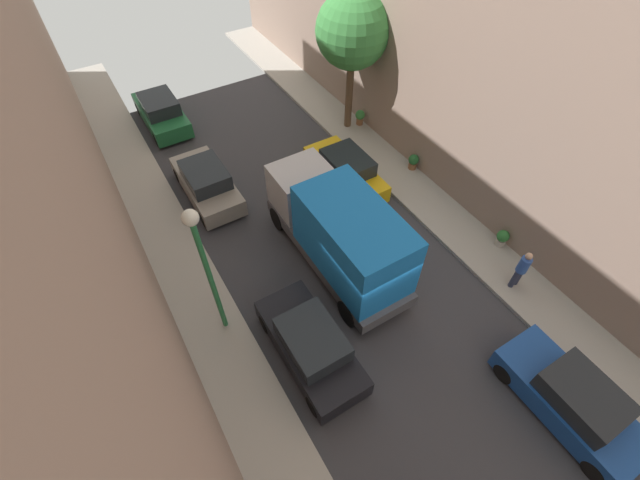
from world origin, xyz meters
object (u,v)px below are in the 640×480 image
at_px(parked_car_right_1, 572,400).
at_px(potted_plant_0, 360,117).
at_px(parked_car_right_2, 346,171).
at_px(pedestrian, 522,269).
at_px(delivery_truck, 339,232).
at_px(street_tree_1, 353,31).
at_px(potted_plant_3, 502,238).
at_px(parked_car_left_4, 161,112).
at_px(lamp_post, 204,258).
at_px(parked_car_left_2, 311,345).
at_px(potted_plant_1, 413,161).
at_px(parked_car_left_3, 207,183).

bearing_deg(parked_car_right_1, potted_plant_0, 78.46).
distance_m(parked_car_right_2, pedestrian, 7.97).
distance_m(delivery_truck, street_tree_1, 9.22).
relative_size(pedestrian, potted_plant_3, 2.47).
bearing_deg(parked_car_left_4, lamp_post, -98.70).
bearing_deg(delivery_truck, lamp_post, -176.14).
height_order(delivery_truck, street_tree_1, street_tree_1).
relative_size(parked_car_left_2, lamp_post, 0.79).
height_order(parked_car_left_2, potted_plant_1, parked_car_left_2).
xyz_separation_m(parked_car_left_4, street_tree_1, (7.83, -5.04, 4.05)).
relative_size(parked_car_left_4, potted_plant_0, 5.53).
relative_size(parked_car_right_2, street_tree_1, 0.67).
distance_m(parked_car_left_3, delivery_truck, 6.62).
height_order(parked_car_left_4, street_tree_1, street_tree_1).
xyz_separation_m(parked_car_left_2, parked_car_right_1, (5.40, -5.23, 0.00)).
relative_size(potted_plant_3, lamp_post, 0.13).
height_order(pedestrian, potted_plant_3, pedestrian).
distance_m(delivery_truck, potted_plant_0, 8.98).
bearing_deg(potted_plant_0, parked_car_right_1, -101.54).
bearing_deg(lamp_post, street_tree_1, 37.13).
height_order(parked_car_right_2, potted_plant_0, parked_car_right_2).
bearing_deg(delivery_truck, parked_car_right_1, -71.12).
bearing_deg(parked_car_left_3, pedestrian, -53.43).
height_order(parked_car_right_1, delivery_truck, delivery_truck).
bearing_deg(potted_plant_3, pedestrian, -122.52).
relative_size(parked_car_left_3, lamp_post, 0.79).
bearing_deg(street_tree_1, potted_plant_3, -86.22).
height_order(parked_car_left_4, parked_car_right_2, same).
bearing_deg(potted_plant_1, parked_car_right_1, -106.14).
distance_m(pedestrian, potted_plant_3, 1.95).
distance_m(parked_car_left_3, parked_car_right_2, 5.89).
bearing_deg(parked_car_right_1, parked_car_right_2, 90.00).
height_order(potted_plant_0, lamp_post, lamp_post).
bearing_deg(delivery_truck, street_tree_1, 53.98).
distance_m(parked_car_right_1, pedestrian, 4.33).
distance_m(parked_car_left_3, potted_plant_0, 8.45).
height_order(parked_car_left_4, delivery_truck, delivery_truck).
distance_m(delivery_truck, potted_plant_3, 6.42).
bearing_deg(street_tree_1, parked_car_left_2, -128.85).
bearing_deg(parked_car_right_2, potted_plant_3, -63.36).
height_order(street_tree_1, lamp_post, street_tree_1).
relative_size(parked_car_left_2, delivery_truck, 0.64).
relative_size(parked_car_left_4, delivery_truck, 0.64).
distance_m(parked_car_left_3, parked_car_right_1, 14.86).
distance_m(parked_car_left_2, potted_plant_3, 8.47).
bearing_deg(parked_car_left_2, street_tree_1, 51.15).
bearing_deg(lamp_post, parked_car_left_3, 73.12).
bearing_deg(parked_car_left_4, delivery_truck, -77.42).
bearing_deg(delivery_truck, pedestrian, -40.78).
height_order(potted_plant_1, potted_plant_3, potted_plant_1).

